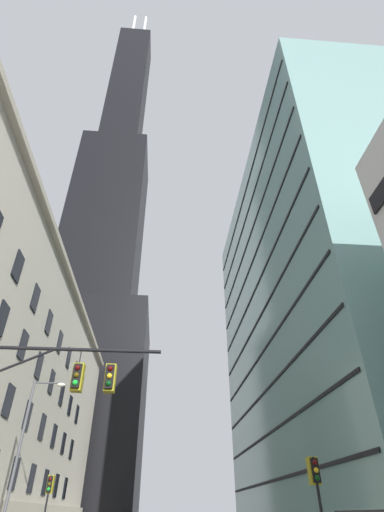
% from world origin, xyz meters
% --- Properties ---
extents(dark_skyscraper, '(27.32, 27.32, 192.71)m').
position_xyz_m(dark_skyscraper, '(-17.14, 72.88, 56.38)').
color(dark_skyscraper, black).
rests_on(dark_skyscraper, ground).
extents(glass_office_midrise, '(16.68, 41.73, 43.71)m').
position_xyz_m(glass_office_midrise, '(19.29, 28.71, 21.86)').
color(glass_office_midrise, gray).
rests_on(glass_office_midrise, ground).
extents(traffic_signal_mast, '(6.92, 0.63, 6.85)m').
position_xyz_m(traffic_signal_mast, '(-4.08, 3.19, 4.96)').
color(traffic_signal_mast, black).
rests_on(traffic_signal_mast, sidewalk_left).
extents(traffic_light_near_right, '(0.40, 0.63, 3.25)m').
position_xyz_m(traffic_light_near_right, '(6.65, 6.14, 2.71)').
color(traffic_light_near_right, black).
rests_on(traffic_light_near_right, sidewalk_right).
extents(traffic_light_far_left, '(0.40, 0.63, 3.39)m').
position_xyz_m(traffic_light_far_left, '(-6.97, 18.26, 2.84)').
color(traffic_light_far_left, black).
rests_on(traffic_light_far_left, sidewalk_left).
extents(street_lamppost, '(2.21, 0.32, 8.92)m').
position_xyz_m(street_lamppost, '(-8.44, 15.81, 5.35)').
color(street_lamppost, '#47474C').
rests_on(street_lamppost, sidewalk_left).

